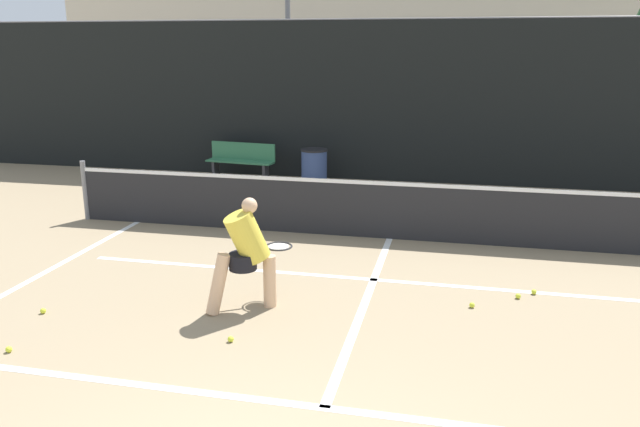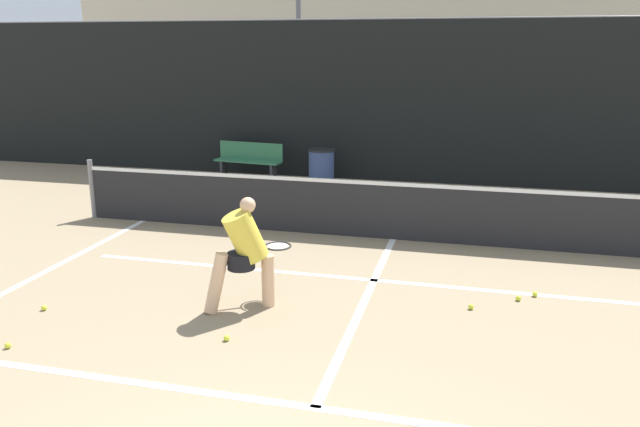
{
  "view_description": "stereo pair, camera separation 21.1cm",
  "coord_description": "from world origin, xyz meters",
  "px_view_note": "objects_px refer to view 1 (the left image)",
  "views": [
    {
      "loc": [
        1.01,
        -2.8,
        3.06
      ],
      "look_at": [
        -0.69,
        4.81,
        0.95
      ],
      "focal_mm": 35.0,
      "sensor_mm": 36.0,
      "label": 1
    },
    {
      "loc": [
        1.21,
        -2.75,
        3.06
      ],
      "look_at": [
        -0.69,
        4.81,
        0.95
      ],
      "focal_mm": 35.0,
      "sensor_mm": 36.0,
      "label": 2
    }
  ],
  "objects_px": {
    "courtside_bench": "(241,160)",
    "player_practicing": "(246,251)",
    "parked_car": "(338,136)",
    "trash_bin": "(314,166)"
  },
  "relations": [
    {
      "from": "courtside_bench",
      "to": "player_practicing",
      "type": "bearing_deg",
      "value": -62.86
    },
    {
      "from": "player_practicing",
      "to": "parked_car",
      "type": "xyz_separation_m",
      "value": [
        -0.86,
        10.06,
        -0.08
      ]
    },
    {
      "from": "courtside_bench",
      "to": "trash_bin",
      "type": "distance_m",
      "value": 1.77
    },
    {
      "from": "player_practicing",
      "to": "parked_car",
      "type": "distance_m",
      "value": 10.09
    },
    {
      "from": "player_practicing",
      "to": "trash_bin",
      "type": "relative_size",
      "value": 1.73
    },
    {
      "from": "parked_car",
      "to": "trash_bin",
      "type": "bearing_deg",
      "value": -89.04
    },
    {
      "from": "courtside_bench",
      "to": "trash_bin",
      "type": "bearing_deg",
      "value": 4.73
    },
    {
      "from": "player_practicing",
      "to": "parked_car",
      "type": "height_order",
      "value": "parked_car"
    },
    {
      "from": "player_practicing",
      "to": "courtside_bench",
      "type": "distance_m",
      "value": 7.5
    },
    {
      "from": "courtside_bench",
      "to": "parked_car",
      "type": "xyz_separation_m",
      "value": [
        1.71,
        3.02,
        0.18
      ]
    }
  ]
}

